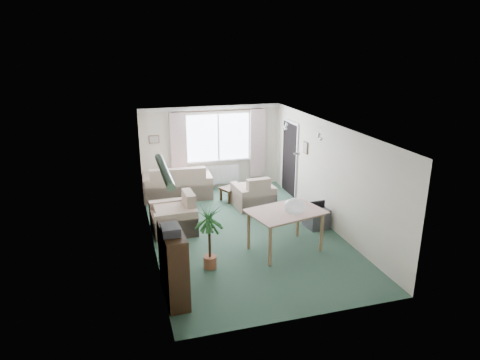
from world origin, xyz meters
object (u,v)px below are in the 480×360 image
object	(u,v)px
bookshelf	(173,265)
armchair_left	(173,213)
coffee_table	(235,193)
armchair_corner	(253,191)
houseplant	(210,237)
pet_bed	(276,210)
sofa	(177,181)
dining_table	(285,231)
tv_cube	(316,218)

from	to	relation	value
bookshelf	armchair_left	bearing A→B (deg)	79.76
coffee_table	armchair_corner	bearing A→B (deg)	-64.60
armchair_left	houseplant	distance (m)	1.91
coffee_table	pet_bed	distance (m)	1.42
sofa	pet_bed	xyz separation A→B (m)	(2.21, -1.82, -0.40)
armchair_left	sofa	bearing A→B (deg)	166.86
sofa	bookshelf	xyz separation A→B (m)	(-0.76, -4.89, 0.15)
pet_bed	bookshelf	bearing A→B (deg)	-133.96
dining_table	armchair_corner	bearing A→B (deg)	87.00
sofa	coffee_table	size ratio (longest dim) A/B	2.27
coffee_table	tv_cube	size ratio (longest dim) A/B	1.60
armchair_corner	tv_cube	bearing A→B (deg)	117.40
sofa	armchair_corner	size ratio (longest dim) A/B	1.93
pet_bed	armchair_left	bearing A→B (deg)	-171.30
tv_cube	pet_bed	size ratio (longest dim) A/B	0.92
houseplant	sofa	bearing A→B (deg)	90.36
armchair_left	dining_table	size ratio (longest dim) A/B	0.74
coffee_table	houseplant	distance (m)	3.77
armchair_left	dining_table	distance (m)	2.59
coffee_table	pet_bed	bearing A→B (deg)	-58.78
armchair_left	bookshelf	size ratio (longest dim) A/B	0.81
armchair_corner	bookshelf	world-z (taller)	bookshelf
houseplant	tv_cube	distance (m)	3.02
bookshelf	tv_cube	distance (m)	4.07
bookshelf	houseplant	size ratio (longest dim) A/B	0.98
tv_cube	pet_bed	world-z (taller)	tv_cube
bookshelf	dining_table	bearing A→B (deg)	21.77
armchair_corner	bookshelf	size ratio (longest dim) A/B	0.78
armchair_left	houseplant	size ratio (longest dim) A/B	0.80
houseplant	pet_bed	distance (m)	3.18
sofa	coffee_table	distance (m)	1.62
dining_table	tv_cube	world-z (taller)	dining_table
dining_table	tv_cube	bearing A→B (deg)	37.58
dining_table	bookshelf	bearing A→B (deg)	-155.25
bookshelf	pet_bed	xyz separation A→B (m)	(2.96, 3.07, -0.56)
bookshelf	houseplant	distance (m)	1.14
armchair_left	coffee_table	bearing A→B (deg)	127.81
coffee_table	houseplant	xyz separation A→B (m)	(-1.45, -3.45, 0.44)
sofa	tv_cube	xyz separation A→B (m)	(2.78, -2.91, -0.23)
armchair_corner	armchair_left	bearing A→B (deg)	19.71
sofa	houseplant	distance (m)	4.07
armchair_corner	bookshelf	bearing A→B (deg)	51.18
sofa	dining_table	distance (m)	4.13
bookshelf	dining_table	world-z (taller)	bookshelf
tv_cube	houseplant	bearing A→B (deg)	-161.43
tv_cube	armchair_left	bearing A→B (deg)	163.65
sofa	bookshelf	world-z (taller)	bookshelf
armchair_left	pet_bed	distance (m)	2.68
bookshelf	dining_table	size ratio (longest dim) A/B	0.91
coffee_table	pet_bed	xyz separation A→B (m)	(0.73, -1.21, -0.13)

